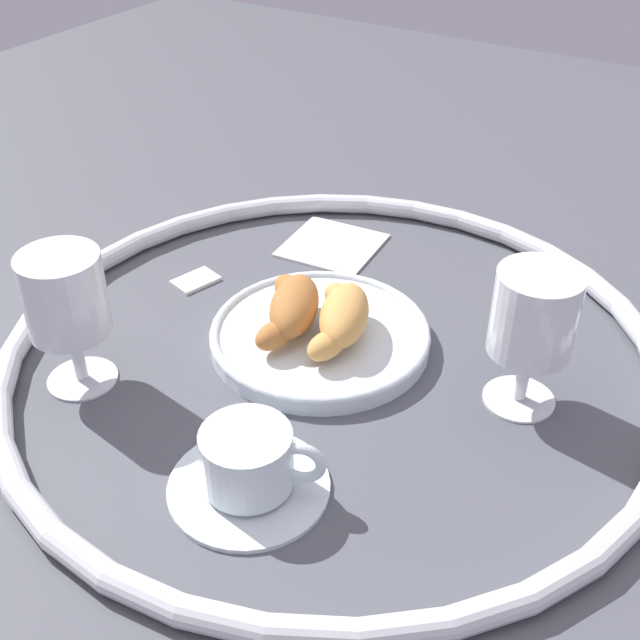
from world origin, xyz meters
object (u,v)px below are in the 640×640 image
object	(u,v)px
pastry_plate	(320,335)
coffee_cup_near	(249,466)
folded_napkin	(332,244)
juice_glass_right	(66,300)
juice_glass_left	(533,320)
croissant_small	(291,307)
croissant_large	(343,317)
sugar_packet	(195,279)

from	to	relation	value
pastry_plate	coffee_cup_near	world-z (taller)	coffee_cup_near
coffee_cup_near	folded_napkin	distance (m)	0.41
juice_glass_right	juice_glass_left	bearing A→B (deg)	-62.65
pastry_plate	croissant_small	size ratio (longest dim) A/B	1.80
juice_glass_left	croissant_large	bearing A→B (deg)	95.42
pastry_plate	juice_glass_right	bearing A→B (deg)	135.66
croissant_small	folded_napkin	size ratio (longest dim) A/B	1.15
coffee_cup_near	juice_glass_left	world-z (taller)	juice_glass_left
juice_glass_left	sugar_packet	distance (m)	0.40
croissant_small	juice_glass_right	bearing A→B (deg)	139.97
croissant_large	coffee_cup_near	xyz separation A→B (m)	(-0.21, -0.03, -0.01)
juice_glass_left	folded_napkin	xyz separation A→B (m)	(0.16, 0.30, -0.09)
croissant_small	juice_glass_left	distance (m)	0.24
pastry_plate	folded_napkin	distance (m)	0.20
coffee_cup_near	folded_napkin	bearing A→B (deg)	21.15
coffee_cup_near	juice_glass_right	xyz separation A→B (m)	(0.03, 0.22, 0.07)
coffee_cup_near	juice_glass_left	xyz separation A→B (m)	(0.22, -0.15, 0.07)
croissant_large	juice_glass_left	distance (m)	0.19
croissant_large	folded_napkin	distance (m)	0.21
juice_glass_right	sugar_packet	xyz separation A→B (m)	(0.20, 0.02, -0.09)
pastry_plate	croissant_small	bearing A→B (deg)	104.06
pastry_plate	juice_glass_left	bearing A→B (deg)	-83.82
pastry_plate	croissant_large	xyz separation A→B (m)	(0.01, -0.02, 0.03)
juice_glass_left	folded_napkin	bearing A→B (deg)	62.24
pastry_plate	juice_glass_right	size ratio (longest dim) A/B	1.62
coffee_cup_near	juice_glass_right	distance (m)	0.23
juice_glass_right	croissant_small	bearing A→B (deg)	-40.03
pastry_plate	sugar_packet	size ratio (longest dim) A/B	4.54
croissant_small	croissant_large	bearing A→B (deg)	-76.90
juice_glass_left	juice_glass_right	xyz separation A→B (m)	(-0.19, 0.37, 0.00)
pastry_plate	folded_napkin	world-z (taller)	pastry_plate
croissant_large	juice_glass_right	world-z (taller)	juice_glass_right
sugar_packet	juice_glass_left	bearing A→B (deg)	-74.28
juice_glass_right	sugar_packet	distance (m)	0.22
croissant_large	folded_napkin	world-z (taller)	croissant_large
pastry_plate	juice_glass_left	world-z (taller)	juice_glass_left
pastry_plate	coffee_cup_near	bearing A→B (deg)	-164.61
pastry_plate	sugar_packet	bearing A→B (deg)	81.86
sugar_packet	pastry_plate	bearing A→B (deg)	-81.82
sugar_packet	coffee_cup_near	bearing A→B (deg)	-117.19
croissant_large	juice_glass_right	bearing A→B (deg)	132.67
coffee_cup_near	folded_napkin	xyz separation A→B (m)	(0.38, 0.15, -0.02)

